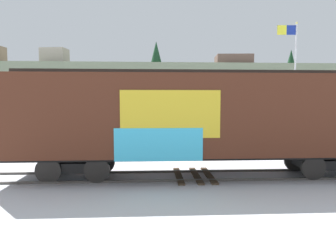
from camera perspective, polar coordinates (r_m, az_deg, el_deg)
name	(u,v)px	position (r m, az deg, el deg)	size (l,w,h in m)	color
ground_plane	(214,176)	(12.01, 8.75, -9.37)	(260.00, 260.00, 0.00)	silver
track	(147,176)	(11.76, -4.05, -9.44)	(60.00, 2.58, 0.08)	#4C4742
freight_car	(204,116)	(11.58, 6.86, 1.83)	(14.98, 3.14, 4.09)	#472316
flagpole	(292,65)	(26.49, 22.41, 10.63)	(1.63, 0.18, 9.18)	silver
hillside	(163,93)	(66.48, -1.04, 6.34)	(137.11, 30.08, 14.14)	slate
parked_car_white	(113,138)	(17.69, -10.38, -2.16)	(4.66, 2.00, 1.63)	silver
parked_car_green	(215,137)	(17.84, 8.83, -2.00)	(4.52, 1.95, 1.69)	#1E5933
parked_car_silver	(325,137)	(19.64, 27.54, -1.89)	(4.57, 2.47, 1.66)	#B7BABF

